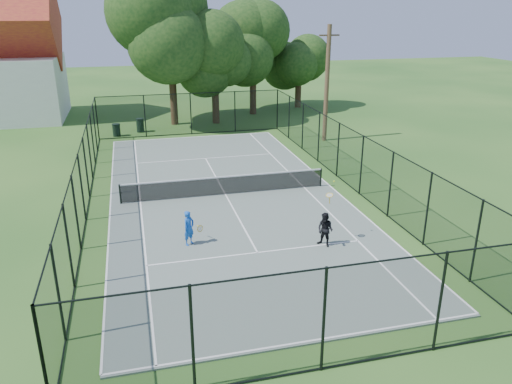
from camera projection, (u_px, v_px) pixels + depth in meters
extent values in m
plane|color=#224E1A|center=(225.00, 196.00, 24.64)|extent=(120.00, 120.00, 0.00)
cube|color=slate|center=(225.00, 195.00, 24.63)|extent=(11.00, 24.00, 0.06)
cylinder|color=black|center=(120.00, 194.00, 23.30)|extent=(0.08, 0.08, 0.95)
cylinder|color=black|center=(321.00, 177.00, 25.60)|extent=(0.08, 0.08, 0.95)
cube|color=black|center=(225.00, 185.00, 24.45)|extent=(10.00, 0.03, 0.88)
cube|color=white|center=(225.00, 177.00, 24.30)|extent=(10.00, 0.05, 0.06)
cylinder|color=#332114|center=(173.00, 96.00, 38.75)|extent=(0.56, 0.56, 4.51)
sphere|color=black|center=(170.00, 38.00, 37.25)|extent=(8.14, 8.14, 8.14)
cylinder|color=#332114|center=(216.00, 103.00, 39.43)|extent=(0.56, 0.56, 3.22)
sphere|color=black|center=(214.00, 63.00, 38.36)|extent=(5.78, 5.78, 5.78)
cylinder|color=#332114|center=(253.00, 92.00, 42.69)|extent=(0.56, 0.56, 3.77)
sphere|color=black|center=(253.00, 51.00, 41.50)|extent=(5.99, 5.99, 5.99)
cylinder|color=#332114|center=(298.00, 92.00, 45.72)|extent=(0.56, 0.56, 2.76)
sphere|color=black|center=(299.00, 63.00, 44.82)|extent=(4.82, 4.82, 4.82)
cylinder|color=black|center=(116.00, 130.00, 35.75)|extent=(0.54, 0.54, 0.86)
cylinder|color=black|center=(116.00, 124.00, 35.60)|extent=(0.58, 0.58, 0.05)
cylinder|color=black|center=(140.00, 126.00, 36.91)|extent=(0.54, 0.54, 0.98)
cylinder|color=black|center=(140.00, 119.00, 36.74)|extent=(0.58, 0.58, 0.05)
cylinder|color=#4C3823|center=(327.00, 84.00, 33.48)|extent=(0.30, 0.30, 7.71)
cube|color=#4C3823|center=(329.00, 35.00, 32.37)|extent=(1.40, 0.10, 0.10)
imported|color=blue|center=(189.00, 228.00, 19.24)|extent=(0.60, 0.58, 1.38)
torus|color=gold|center=(200.00, 229.00, 19.53)|extent=(0.27, 0.18, 0.29)
cylinder|color=silver|center=(200.00, 229.00, 19.53)|extent=(0.23, 0.15, 0.25)
imported|color=black|center=(325.00, 230.00, 19.11)|extent=(0.81, 0.84, 1.36)
torus|color=gold|center=(329.00, 195.00, 19.04)|extent=(0.30, 0.28, 0.14)
cylinder|color=silver|center=(329.00, 195.00, 19.04)|extent=(0.26, 0.24, 0.11)
sphere|color=#CCE526|center=(334.00, 181.00, 19.28)|extent=(0.07, 0.07, 0.07)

